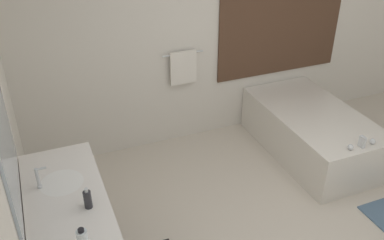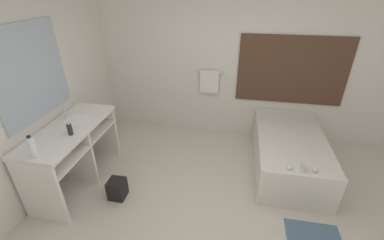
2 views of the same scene
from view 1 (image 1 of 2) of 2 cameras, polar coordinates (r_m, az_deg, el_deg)
name	(u,v)px [view 1 (image 1 of 2)]	position (r m, az deg, el deg)	size (l,w,h in m)	color
wall_back_with_blinds	(207,32)	(5.07, 2.07, 11.66)	(7.40, 0.13, 2.70)	silver
wall_left_with_mirror	(4,197)	(2.72, -23.80, -9.43)	(0.08, 7.40, 2.70)	silver
vanity_counter	(70,221)	(3.52, -15.90, -12.86)	(0.60, 1.42, 0.87)	white
sink_faucet	(38,178)	(3.47, -19.82, -7.34)	(0.09, 0.04, 0.18)	silver
bathtub	(312,130)	(5.28, 15.70, -1.28)	(0.95, 1.75, 0.66)	silver
soap_dispenser	(88,199)	(3.19, -13.75, -10.22)	(0.06, 0.06, 0.17)	#28282D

